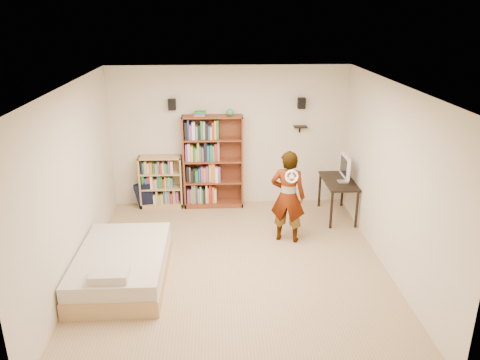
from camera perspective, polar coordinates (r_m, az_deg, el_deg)
The scene contains 14 objects.
ground at distance 7.18m, azimuth -0.63°, elevation -10.39°, with size 4.50×5.00×0.01m, color tan.
room_shell at distance 6.47m, azimuth -0.69°, elevation 3.18°, with size 4.52×5.02×2.71m.
crown_molding at distance 6.27m, azimuth -0.73°, elevation 11.15°, with size 4.50×5.00×0.06m.
speaker_left at distance 8.78m, azimuth -8.29°, elevation 9.10°, with size 0.14×0.12×0.20m, color black.
speaker_right at distance 8.88m, azimuth 7.52°, elevation 9.27°, with size 0.14×0.12×0.20m, color black.
wall_shelf at distance 8.99m, azimuth 7.38°, elevation 6.46°, with size 0.25×0.16×0.03m, color black.
tall_bookshelf at distance 8.95m, azimuth -3.29°, elevation 2.20°, with size 1.13×0.33×1.79m, color brown, non-canonical shape.
low_bookshelf at distance 9.16m, azimuth -9.59°, elevation -0.22°, with size 0.81×0.30×1.02m, color tan, non-canonical shape.
computer_desk at distance 8.82m, azimuth 11.78°, elevation -2.22°, with size 0.53×1.05×0.72m, color black, non-canonical shape.
imac at distance 8.54m, azimuth 12.53°, elevation 1.33°, with size 0.10×0.50×0.50m, color white, non-canonical shape.
daybed at distance 6.92m, azimuth -14.21°, elevation -9.66°, with size 1.23×1.90×0.56m, color beige, non-canonical shape.
person at distance 7.64m, azimuth 5.86°, elevation -2.04°, with size 0.57×0.37×1.56m, color black.
wii_wheel at distance 7.21m, azimuth 6.32°, elevation 0.42°, with size 0.21×0.21×0.04m, color white.
navy_bag at distance 9.27m, azimuth -11.50°, elevation -1.77°, with size 0.37×0.24×0.51m, color black, non-canonical shape.
Camera 1 is at (-0.24, -6.18, 3.64)m, focal length 35.00 mm.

